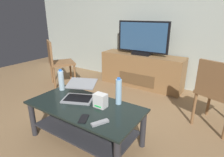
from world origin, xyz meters
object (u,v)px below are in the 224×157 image
object	(u,v)px
coffee_table	(85,117)
router_box	(100,100)
cell_phone	(84,119)
tv_remote	(100,123)
side_chair	(58,61)
media_cabinet	(141,70)
laptop	(80,92)
dining_chair	(218,91)
water_bottle_near	(61,80)
television	(142,39)
water_bottle_far	(119,92)

from	to	relation	value
coffee_table	router_box	size ratio (longest dim) A/B	8.49
cell_phone	tv_remote	xyz separation A→B (m)	(0.17, 0.02, 0.01)
side_chair	cell_phone	world-z (taller)	side_chair
coffee_table	tv_remote	size ratio (longest dim) A/B	7.61
side_chair	tv_remote	xyz separation A→B (m)	(1.89, -1.18, -0.05)
media_cabinet	laptop	world-z (taller)	media_cabinet
router_box	media_cabinet	bearing A→B (deg)	101.49
laptop	cell_phone	distance (m)	0.47
laptop	router_box	size ratio (longest dim) A/B	3.36
dining_chair	cell_phone	world-z (taller)	dining_chair
water_bottle_near	media_cabinet	bearing A→B (deg)	79.78
coffee_table	tv_remote	world-z (taller)	tv_remote
television	tv_remote	xyz separation A→B (m)	(0.54, -2.02, -0.46)
water_bottle_near	tv_remote	bearing A→B (deg)	-22.07
side_chair	router_box	world-z (taller)	side_chair
water_bottle_near	water_bottle_far	size ratio (longest dim) A/B	0.92
cell_phone	tv_remote	bearing A→B (deg)	-18.37
laptop	tv_remote	xyz separation A→B (m)	(0.51, -0.30, -0.05)
media_cabinet	water_bottle_near	size ratio (longest dim) A/B	5.92
water_bottle_far	tv_remote	world-z (taller)	water_bottle_far
side_chair	cell_phone	size ratio (longest dim) A/B	6.23
dining_chair	media_cabinet	bearing A→B (deg)	148.22
water_bottle_far	media_cabinet	bearing A→B (deg)	106.39
television	router_box	bearing A→B (deg)	-78.38
side_chair	tv_remote	distance (m)	2.23
laptop	water_bottle_far	xyz separation A→B (m)	(0.45, 0.11, 0.08)
side_chair	cell_phone	xyz separation A→B (m)	(1.73, -1.21, -0.06)
coffee_table	water_bottle_near	distance (m)	0.60
laptop	coffee_table	bearing A→B (deg)	-35.17
side_chair	water_bottle_near	xyz separation A→B (m)	(1.04, -0.84, 0.07)
media_cabinet	side_chair	world-z (taller)	side_chair
dining_chair	television	bearing A→B (deg)	148.89
router_box	water_bottle_near	world-z (taller)	water_bottle_near
cell_phone	tv_remote	world-z (taller)	tv_remote
water_bottle_near	water_bottle_far	distance (m)	0.79
water_bottle_far	tv_remote	xyz separation A→B (m)	(0.06, -0.41, -0.13)
router_box	cell_phone	xyz separation A→B (m)	(0.01, -0.27, -0.07)
tv_remote	dining_chair	bearing A→B (deg)	83.15
coffee_table	tv_remote	xyz separation A→B (m)	(0.34, -0.18, 0.15)
coffee_table	cell_phone	bearing A→B (deg)	-49.87
dining_chair	side_chair	size ratio (longest dim) A/B	0.98
television	tv_remote	world-z (taller)	television
media_cabinet	cell_phone	world-z (taller)	media_cabinet
media_cabinet	television	distance (m)	0.60
side_chair	laptop	world-z (taller)	side_chair
television	router_box	xyz separation A→B (m)	(0.37, -1.78, -0.40)
dining_chair	tv_remote	bearing A→B (deg)	-123.24
water_bottle_far	tv_remote	size ratio (longest dim) A/B	1.81
coffee_table	water_bottle_far	bearing A→B (deg)	39.04
dining_chair	laptop	world-z (taller)	dining_chair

